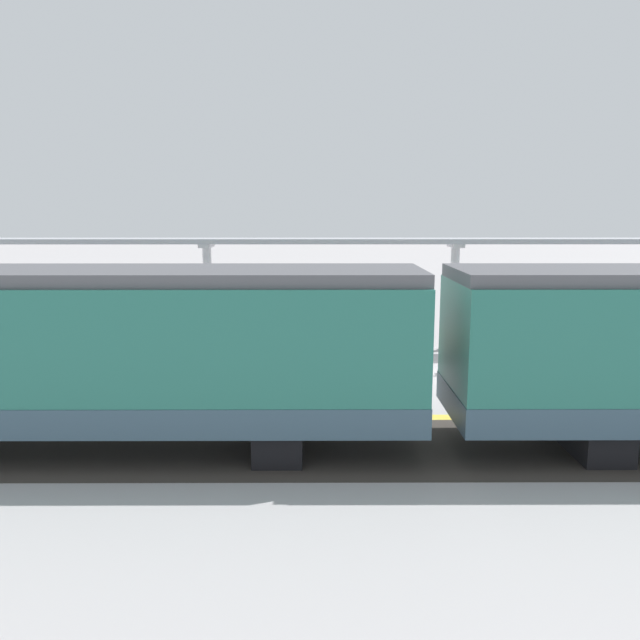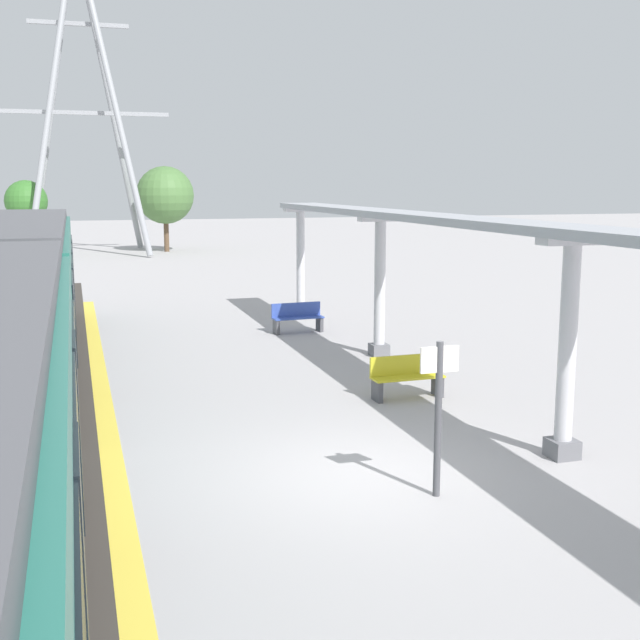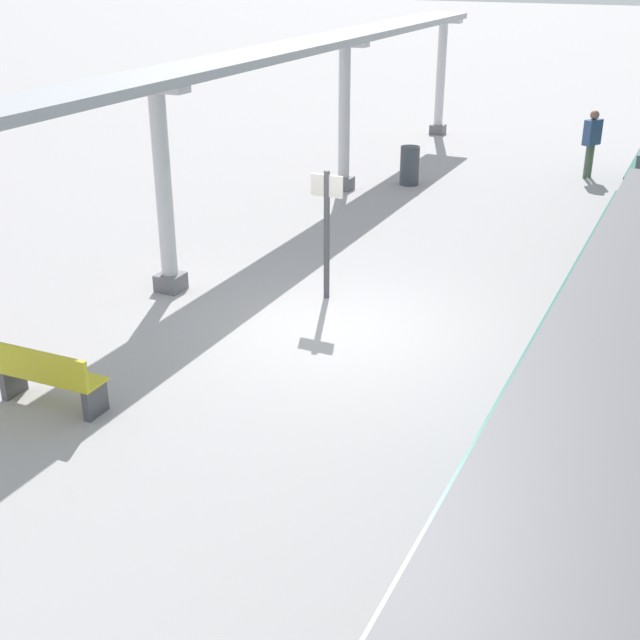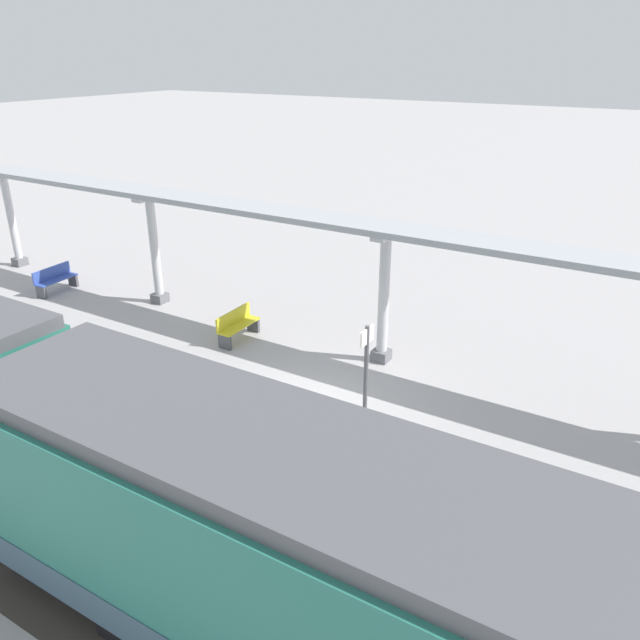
# 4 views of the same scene
# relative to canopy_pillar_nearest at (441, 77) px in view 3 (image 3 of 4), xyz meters

# --- Properties ---
(ground_plane) EXTENTS (176.00, 176.00, 0.00)m
(ground_plane) POSITION_rel_canopy_pillar_nearest_xyz_m (-3.30, 15.17, -1.78)
(ground_plane) COLOR #A7A3A4
(tactile_edge_strip) EXTENTS (0.36, 39.42, 0.01)m
(tactile_edge_strip) POSITION_rel_canopy_pillar_nearest_xyz_m (-6.87, 15.17, -1.78)
(tactile_edge_strip) COLOR yellow
(tactile_edge_strip) RESTS_ON ground
(canopy_pillar_nearest) EXTENTS (1.10, 0.44, 3.51)m
(canopy_pillar_nearest) POSITION_rel_canopy_pillar_nearest_xyz_m (0.00, 0.00, 0.00)
(canopy_pillar_nearest) COLOR slate
(canopy_pillar_nearest) RESTS_ON ground
(canopy_pillar_second) EXTENTS (1.10, 0.44, 3.51)m
(canopy_pillar_second) POSITION_rel_canopy_pillar_nearest_xyz_m (0.00, 7.51, 0.00)
(canopy_pillar_second) COLOR slate
(canopy_pillar_second) RESTS_ON ground
(canopy_pillar_third) EXTENTS (1.10, 0.44, 3.51)m
(canopy_pillar_third) POSITION_rel_canopy_pillar_nearest_xyz_m (0.00, 14.96, 0.00)
(canopy_pillar_third) COLOR slate
(canopy_pillar_third) RESTS_ON ground
(canopy_beam) EXTENTS (1.20, 31.10, 0.16)m
(canopy_beam) POSITION_rel_canopy_pillar_nearest_xyz_m (0.00, 15.15, 1.81)
(canopy_beam) COLOR #A8AAB2
(canopy_beam) RESTS_ON canopy_pillar_nearest
(bench_mid_platform) EXTENTS (1.51, 0.47, 0.86)m
(bench_mid_platform) POSITION_rel_canopy_pillar_nearest_xyz_m (-0.94, 19.05, -1.34)
(bench_mid_platform) COLOR gold
(bench_mid_platform) RESTS_ON ground
(trash_bin) EXTENTS (0.48, 0.48, 0.96)m
(trash_bin) POSITION_rel_canopy_pillar_nearest_xyz_m (-1.31, 6.39, -1.30)
(trash_bin) COLOR #424750
(trash_bin) RESTS_ON ground
(platform_info_sign) EXTENTS (0.56, 0.10, 2.20)m
(platform_info_sign) POSITION_rel_canopy_pillar_nearest_xyz_m (-2.60, 14.11, -0.45)
(platform_info_sign) COLOR #4C4C51
(platform_info_sign) RESTS_ON ground
(passenger_waiting_near_edge) EXTENTS (0.43, 0.55, 1.73)m
(passenger_waiting_near_edge) POSITION_rel_canopy_pillar_nearest_xyz_m (-5.27, 3.74, -0.70)
(passenger_waiting_near_edge) COLOR #4C624C
(passenger_waiting_near_edge) RESTS_ON ground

